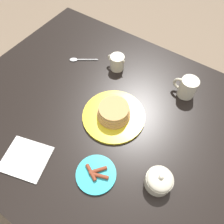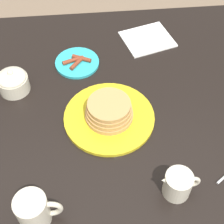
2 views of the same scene
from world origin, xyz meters
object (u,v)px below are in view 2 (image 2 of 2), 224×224
object	(u,v)px
napkin	(147,39)
pancake_plate	(109,113)
coffee_mug	(34,210)
creamer_pitcher	(178,184)
sugar_bowl	(13,81)
side_plate_bacon	(77,62)

from	to	relation	value
napkin	pancake_plate	bearing A→B (deg)	-116.25
coffee_mug	napkin	xyz separation A→B (m)	(0.38, 0.65, -0.05)
creamer_pitcher	sugar_bowl	size ratio (longest dim) A/B	1.08
side_plate_bacon	sugar_bowl	distance (m)	0.23
napkin	side_plate_bacon	bearing A→B (deg)	-158.41
pancake_plate	napkin	world-z (taller)	pancake_plate
coffee_mug	napkin	distance (m)	0.75
sugar_bowl	napkin	bearing A→B (deg)	23.66
creamer_pitcher	coffee_mug	bearing A→B (deg)	-173.88
sugar_bowl	creamer_pitcher	bearing A→B (deg)	-42.30
coffee_mug	creamer_pitcher	distance (m)	0.36
creamer_pitcher	sugar_bowl	distance (m)	0.60
side_plate_bacon	creamer_pitcher	xyz separation A→B (m)	(0.24, -0.50, 0.03)
creamer_pitcher	side_plate_bacon	bearing A→B (deg)	115.32
pancake_plate	creamer_pitcher	world-z (taller)	creamer_pitcher
side_plate_bacon	sugar_bowl	xyz separation A→B (m)	(-0.20, -0.10, 0.03)
coffee_mug	sugar_bowl	xyz separation A→B (m)	(-0.09, 0.44, -0.01)
creamer_pitcher	napkin	xyz separation A→B (m)	(0.02, 0.61, -0.04)
pancake_plate	sugar_bowl	size ratio (longest dim) A/B	2.79
coffee_mug	napkin	size ratio (longest dim) A/B	0.53
coffee_mug	creamer_pitcher	world-z (taller)	coffee_mug
pancake_plate	side_plate_bacon	xyz separation A→B (m)	(-0.09, 0.25, -0.02)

